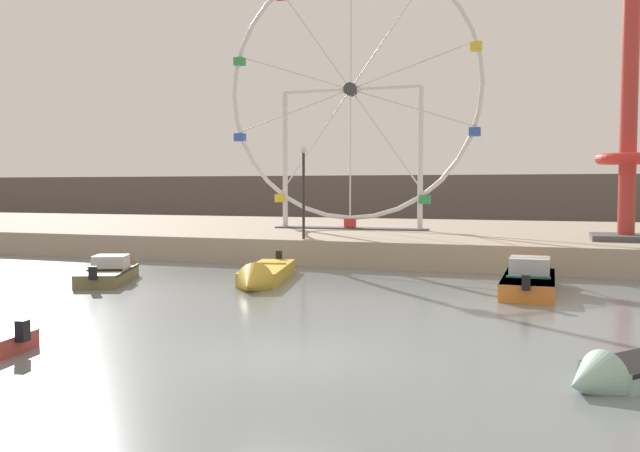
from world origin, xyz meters
name	(u,v)px	position (x,y,z in m)	size (l,w,h in m)	color
ground_plane	(283,357)	(0.00, 0.00, 0.00)	(240.00, 240.00, 0.00)	slate
quay_promenade	(454,239)	(0.00, 25.04, 0.56)	(110.00, 21.01, 1.12)	tan
distant_town_skyline	(487,202)	(0.00, 44.93, 2.20)	(140.00, 3.00, 4.40)	#564C47
motorboat_orange_hull	(530,277)	(4.38, 11.38, 0.34)	(1.61, 6.18, 1.56)	orange
motorboat_mustard_yellow	(262,276)	(-4.59, 9.38, 0.26)	(2.62, 6.23, 1.27)	gold
motorboat_olive_wood	(114,271)	(-10.20, 8.56, 0.30)	(3.01, 4.76, 1.36)	olive
motorboat_seafoam	(635,370)	(6.45, 0.43, 0.20)	(3.27, 3.70, 1.00)	#93BCAD
ferris_wheel_white_frame	(351,93)	(-5.30, 22.78, 8.42)	(14.07, 1.20, 14.55)	silver
drop_tower_red_tower	(629,121)	(8.06, 19.19, 6.20)	(2.80, 2.80, 13.59)	#BC332D
promenade_lamp_near	(304,179)	(-5.25, 15.35, 3.76)	(0.32, 0.32, 4.06)	#2D2D33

